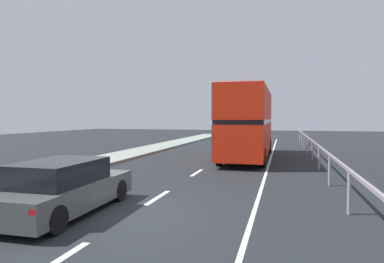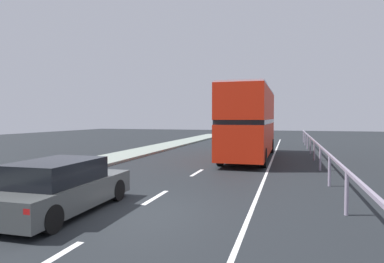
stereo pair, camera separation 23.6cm
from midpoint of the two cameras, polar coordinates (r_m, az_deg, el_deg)
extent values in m
cube|color=black|center=(9.27, -10.71, -13.80)|extent=(74.73, 120.00, 0.10)
cube|color=silver|center=(6.72, -23.30, -19.85)|extent=(0.16, 1.95, 0.01)
cube|color=silver|center=(10.84, -6.48, -11.09)|extent=(0.16, 1.95, 0.01)
cube|color=silver|center=(15.45, 0.37, -7.02)|extent=(0.16, 1.95, 0.01)
cube|color=silver|center=(20.21, 3.99, -4.80)|extent=(0.16, 1.95, 0.01)
cube|color=silver|center=(25.04, 6.20, -3.42)|extent=(0.16, 1.95, 0.01)
cube|color=silver|center=(29.91, 7.69, -2.49)|extent=(0.16, 1.95, 0.01)
cube|color=silver|center=(34.80, 8.77, -1.82)|extent=(0.16, 1.95, 0.01)
cube|color=silver|center=(17.20, 12.36, -6.11)|extent=(0.12, 46.00, 0.01)
cube|color=gray|center=(17.12, 20.46, -2.38)|extent=(0.08, 42.00, 0.08)
cylinder|color=gray|center=(9.69, 24.55, -9.44)|extent=(0.10, 0.10, 1.15)
cylinder|color=gray|center=(13.41, 21.91, -6.15)|extent=(0.10, 0.10, 1.15)
cylinder|color=gray|center=(17.18, 20.43, -4.29)|extent=(0.10, 0.10, 1.15)
cylinder|color=gray|center=(20.96, 19.49, -3.10)|extent=(0.10, 0.10, 1.15)
cylinder|color=gray|center=(24.76, 18.84, -2.27)|extent=(0.10, 0.10, 1.15)
cylinder|color=gray|center=(28.56, 18.37, -1.67)|extent=(0.10, 0.10, 1.15)
cylinder|color=gray|center=(32.36, 18.00, -1.20)|extent=(0.10, 0.10, 1.15)
cylinder|color=gray|center=(36.17, 17.71, -0.83)|extent=(0.10, 0.10, 1.15)
cube|color=red|center=(20.94, 9.19, -1.11)|extent=(2.47, 10.33, 1.83)
cube|color=black|center=(20.91, 9.21, 1.73)|extent=(2.49, 9.91, 0.24)
cube|color=red|center=(20.92, 9.22, 4.51)|extent=(2.47, 10.33, 1.79)
cube|color=silver|center=(20.98, 9.24, 7.08)|extent=(2.42, 10.12, 0.10)
cube|color=black|center=(26.05, 10.42, -0.24)|extent=(2.19, 0.05, 1.28)
cube|color=yellow|center=(26.05, 10.46, 5.05)|extent=(1.46, 0.04, 0.28)
cylinder|color=black|center=(24.86, 7.55, -2.32)|extent=(0.28, 1.00, 1.00)
cylinder|color=black|center=(24.65, 12.72, -2.40)|extent=(0.28, 1.00, 1.00)
cylinder|color=black|center=(17.67, 4.29, -4.22)|extent=(0.28, 1.00, 1.00)
cylinder|color=black|center=(17.38, 11.57, -4.37)|extent=(0.28, 1.00, 1.00)
cube|color=#484C4C|center=(9.68, -21.51, -9.83)|extent=(1.91, 4.45, 0.65)
cube|color=black|center=(9.39, -22.36, -6.39)|extent=(1.66, 2.46, 0.58)
cube|color=red|center=(7.48, -26.30, -12.23)|extent=(0.16, 0.06, 0.12)
cylinder|color=black|center=(11.39, -20.47, -8.93)|extent=(0.21, 0.64, 0.64)
cylinder|color=black|center=(10.55, -12.89, -9.75)|extent=(0.21, 0.64, 0.64)
cylinder|color=black|center=(8.06, -22.96, -13.68)|extent=(0.21, 0.64, 0.64)
camera|label=1|loc=(0.12, -90.46, -0.02)|focal=31.33mm
camera|label=2|loc=(0.12, 89.54, 0.02)|focal=31.33mm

